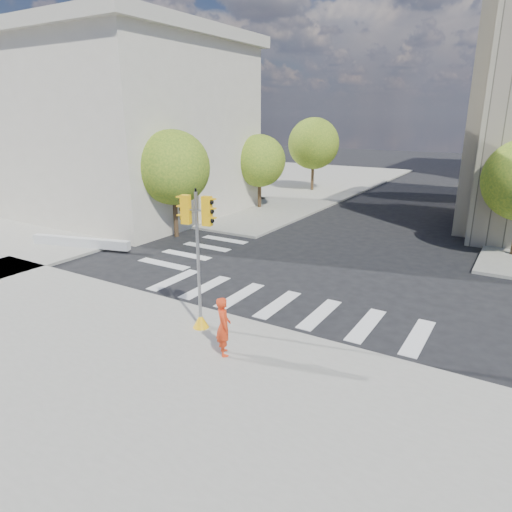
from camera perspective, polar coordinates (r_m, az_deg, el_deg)
The scene contains 10 objects.
ground at distance 19.85m, azimuth 5.80°, elevation -4.15°, with size 160.00×160.00×0.00m, color black.
sidewalk_near at distance 12.07m, azimuth -19.08°, elevation -20.23°, with size 30.00×14.00×0.15m, color gray.
sidewalk_far_left at distance 51.50m, azimuth -1.84°, elevation 9.35°, with size 28.00×40.00×0.15m, color gray.
classical_building at distance 37.24m, azimuth -17.77°, elevation 15.34°, with size 19.00×15.00×12.70m.
tree_lw_near at distance 27.84m, azimuth -10.34°, elevation 10.81°, with size 4.40×4.40×6.41m.
tree_lw_mid at distance 35.96m, azimuth 0.45°, elevation 11.80°, with size 4.00×4.00×5.77m.
tree_lw_far at distance 44.76m, azimuth 7.21°, elevation 13.77°, with size 4.80×4.80×6.95m.
traffic_signal at distance 15.38m, azimuth -7.17°, elevation -1.88°, with size 1.08×0.56×4.85m.
photographer at distance 14.04m, azimuth -4.09°, elevation -8.74°, with size 0.68×0.45×1.87m, color red.
planter_wall at distance 27.25m, azimuth -21.05°, elevation 1.63°, with size 6.00×0.40×0.50m, color silver.
Camera 1 is at (7.81, -16.75, 7.25)m, focal length 32.00 mm.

